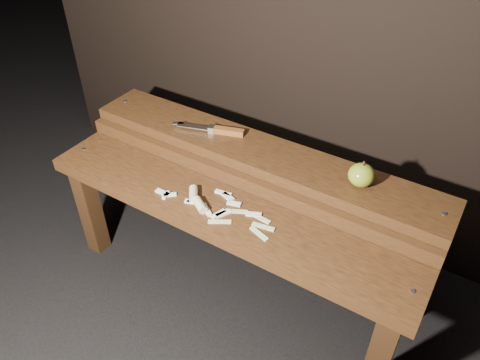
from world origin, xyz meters
The scene contains 6 objects.
ground centered at (0.00, 0.00, 0.00)m, with size 60.00×60.00×0.00m, color black.
bench_front_tier centered at (0.00, -0.06, 0.35)m, with size 1.20×0.20×0.42m.
bench_rear_tier centered at (0.00, 0.17, 0.41)m, with size 1.20×0.21×0.50m.
apple centered at (0.33, 0.17, 0.53)m, with size 0.07×0.07×0.08m.
knife centered at (-0.15, 0.18, 0.51)m, with size 0.24×0.09×0.02m.
apple_scraps centered at (-0.04, -0.06, 0.43)m, with size 0.39×0.14×0.03m.
Camera 1 is at (0.59, -0.87, 1.33)m, focal length 35.00 mm.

